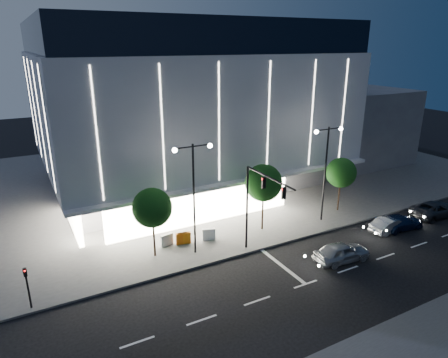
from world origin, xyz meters
name	(u,v)px	position (x,y,z in m)	size (l,w,h in m)	color
ground	(269,281)	(0.00, 0.00, 0.00)	(160.00, 160.00, 0.00)	black
sidewalk_museum	(194,175)	(5.00, 24.00, 0.07)	(70.00, 40.00, 0.15)	#474747
museum	(182,105)	(2.98, 22.31, 9.27)	(30.00, 25.80, 18.00)	#4C4C51
annex_building	(325,122)	(26.00, 24.00, 5.00)	(16.00, 20.00, 10.00)	#4C4C51
traffic_mast	(258,197)	(1.00, 3.34, 5.03)	(0.33, 5.89, 7.07)	black
street_lamp_west	(194,183)	(-3.00, 6.00, 5.96)	(3.16, 0.36, 9.00)	black
street_lamp_east	(326,160)	(10.00, 6.00, 5.96)	(3.16, 0.36, 9.00)	black
ped_signal_far	(27,284)	(-15.00, 4.50, 1.89)	(0.22, 0.24, 3.00)	black
tree_left	(153,210)	(-5.97, 7.02, 4.03)	(3.02, 3.02, 5.72)	black
tree_mid	(264,185)	(4.03, 7.02, 4.33)	(3.25, 3.25, 6.15)	black
tree_right	(341,174)	(13.03, 7.02, 3.88)	(2.91, 2.91, 5.51)	black
car_lead	(342,252)	(6.41, -0.33, 0.77)	(1.82, 4.52, 1.54)	#A1A4A8
car_second	(390,224)	(13.90, 1.44, 0.68)	(1.43, 4.10, 1.35)	#A3A7AB
car_third	(400,222)	(15.07, 1.37, 0.66)	(1.86, 4.58, 1.33)	#112041
car_fourth	(436,209)	(20.50, 1.65, 0.72)	(2.39, 5.18, 1.44)	#313136
barrier_a	(183,238)	(-3.34, 7.77, 0.65)	(1.10, 0.25, 1.00)	#D3590B
barrier_b	(167,240)	(-4.59, 8.14, 0.65)	(1.10, 0.25, 1.00)	#BBBBBB
barrier_c	(184,238)	(-3.22, 7.74, 0.65)	(1.10, 0.25, 1.00)	orange
barrier_d	(209,234)	(-1.11, 7.41, 0.65)	(1.10, 0.25, 1.00)	white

